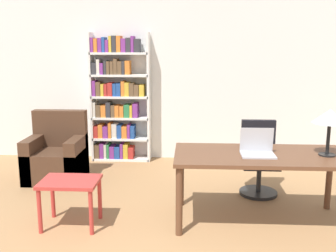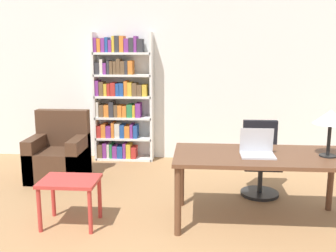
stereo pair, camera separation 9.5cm
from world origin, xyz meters
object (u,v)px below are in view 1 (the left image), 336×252
Objects in this scene: office_chair at (259,160)px; armchair at (57,157)px; table_lamp at (330,118)px; side_table_blue at (70,188)px; bookshelf at (117,100)px; laptop at (257,149)px; desk at (261,162)px.

armchair is (-2.80, 0.39, -0.12)m from office_chair.
armchair is (-3.34, 1.27, -0.84)m from table_lamp.
side_table_blue is 1.62m from armchair.
side_table_blue is 0.29× the size of bookshelf.
laptop is at bearing -50.44° from bookshelf.
office_chair is at bearing 26.94° from side_table_blue.
bookshelf is (-2.09, 1.41, 0.58)m from office_chair.
table_lamp is (0.67, -0.02, 0.49)m from desk.
laptop is 0.71× the size of table_lamp.
office_chair is (-0.54, 0.88, -0.72)m from table_lamp.
office_chair is at bearing 121.54° from table_lamp.
table_lamp is 2.80m from side_table_blue.
bookshelf is at bearing 88.83° from side_table_blue.
office_chair is 0.97× the size of armchair.
office_chair reaches higher than side_table_blue.
laptop reaches higher than side_table_blue.
desk is 0.90m from office_chair.
table_lamp reaches higher than desk.
office_chair reaches higher than desk.
office_chair is at bearing -34.03° from bookshelf.
armchair reaches higher than side_table_blue.
desk is 2.04m from side_table_blue.
laptop is 0.99m from office_chair.
laptop is at bearing -26.17° from armchair.
laptop is at bearing -101.50° from office_chair.
office_chair is at bearing 81.40° from desk.
desk is 5.30× the size of laptop.
desk is at bearing -98.60° from office_chair.
desk is 0.83m from table_lamp.
desk is at bearing -25.07° from armchair.
table_lamp is 3.67m from armchair.
armchair is at bearing -124.34° from bookshelf.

